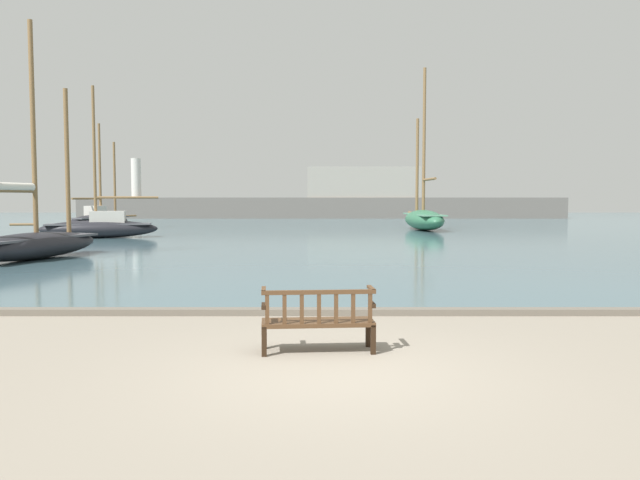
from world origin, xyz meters
name	(u,v)px	position (x,y,z in m)	size (l,w,h in m)	color
ground_plane	(333,371)	(0.00, 0.00, 0.00)	(160.00, 160.00, 0.00)	gray
harbor_water	(319,224)	(0.00, 44.00, 0.04)	(100.00, 80.00, 0.08)	#476670
quay_edge_kerb	(328,312)	(0.00, 3.85, 0.06)	(40.00, 0.30, 0.12)	#675F54
park_bench	(315,319)	(-0.23, 1.00, 0.47)	(1.64, 0.65, 0.92)	black
sailboat_mid_starboard	(96,220)	(-15.08, 34.22, 0.75)	(3.30, 7.02, 7.11)	black
sailboat_outer_port	(29,240)	(-10.16, 13.77, 0.75)	(3.23, 6.71, 8.20)	black
sailboat_far_starboard	(421,217)	(6.71, 33.72, 0.91)	(2.45, 8.86, 10.69)	#2D6647
sailboat_outer_starboard	(96,226)	(-11.94, 25.39, 0.69)	(7.43, 2.86, 8.01)	black
far_breakwater	(326,202)	(0.71, 57.83, 1.75)	(50.90, 2.40, 6.35)	#66605B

